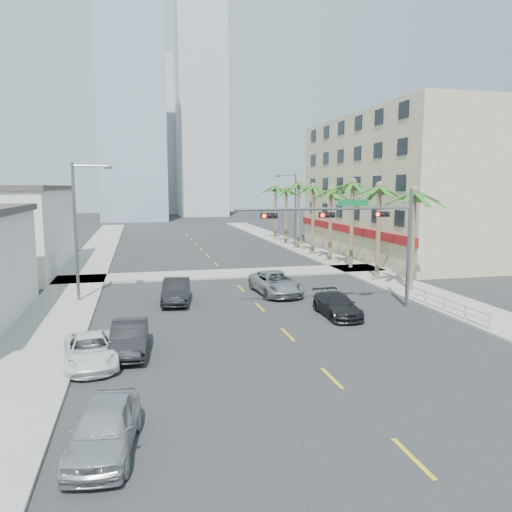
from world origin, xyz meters
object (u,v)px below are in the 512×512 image
at_px(car_parked_near, 104,428).
at_px(car_parked_mid, 130,338).
at_px(traffic_signal_mast, 362,228).
at_px(car_lane_left, 176,291).
at_px(car_lane_center, 276,283).
at_px(car_parked_far, 90,350).
at_px(car_lane_right, 337,305).

xyz_separation_m(car_parked_near, car_parked_mid, (0.56, 8.57, -0.00)).
distance_m(traffic_signal_mast, car_parked_mid, 15.13).
relative_size(traffic_signal_mast, car_lane_left, 2.34).
relative_size(car_parked_mid, car_lane_center, 0.78).
bearing_deg(car_lane_center, car_parked_near, -122.29).
bearing_deg(car_lane_center, car_parked_far, -138.10).
height_order(car_parked_mid, car_lane_left, car_lane_left).
xyz_separation_m(traffic_signal_mast, car_parked_mid, (-13.58, -5.07, -4.33)).
bearing_deg(car_parked_mid, car_parked_far, -142.08).
distance_m(car_lane_center, car_lane_right, 6.89).
distance_m(car_parked_near, car_lane_left, 18.44).
height_order(car_lane_left, car_lane_center, car_lane_center).
xyz_separation_m(traffic_signal_mast, car_lane_center, (-3.78, 5.55, -4.27)).
relative_size(traffic_signal_mast, car_parked_mid, 2.51).
height_order(traffic_signal_mast, car_lane_center, traffic_signal_mast).
height_order(car_parked_near, car_parked_mid, car_parked_near).
relative_size(car_parked_far, car_lane_center, 0.79).
height_order(traffic_signal_mast, car_lane_left, traffic_signal_mast).
bearing_deg(car_lane_right, traffic_signal_mast, 30.10).
bearing_deg(car_lane_right, car_parked_far, -158.31).
bearing_deg(car_parked_mid, car_lane_right, 21.73).
xyz_separation_m(car_parked_near, car_parked_far, (-1.04, 7.45, -0.11)).
bearing_deg(traffic_signal_mast, car_lane_center, 124.31).
bearing_deg(car_parked_far, car_parked_near, -89.55).
relative_size(car_parked_near, car_parked_mid, 0.97).
relative_size(traffic_signal_mast, car_lane_right, 2.47).
distance_m(car_parked_near, car_lane_center, 21.81).
bearing_deg(car_parked_mid, car_parked_near, -90.83).
bearing_deg(car_parked_near, car_lane_left, 86.51).
bearing_deg(car_lane_center, car_lane_left, -175.32).
relative_size(traffic_signal_mast, car_parked_far, 2.46).
distance_m(car_parked_near, car_parked_mid, 8.59).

